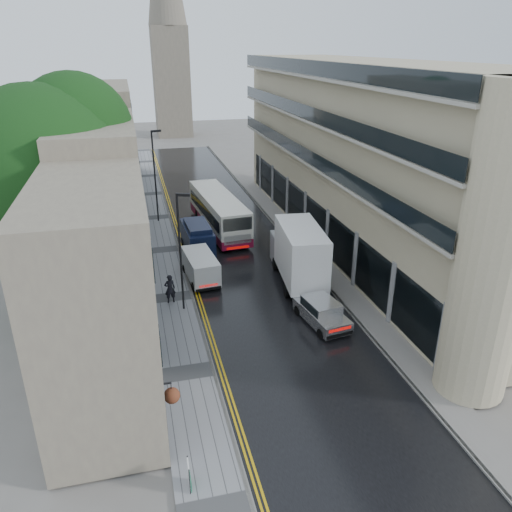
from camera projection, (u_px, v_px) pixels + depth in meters
name	position (u px, v px, depth m)	size (l,w,h in m)	color
road	(234.00, 244.00, 41.05)	(9.00, 85.00, 0.02)	black
left_sidewalk	(162.00, 250.00, 39.72)	(2.70, 85.00, 0.12)	gray
right_sidewalk	(296.00, 238.00, 42.24)	(1.80, 85.00, 0.12)	slate
old_shop_row	(107.00, 172.00, 38.81)	(4.50, 56.00, 12.00)	gray
modern_block	(364.00, 157.00, 39.28)	(8.00, 40.00, 14.00)	#BBAE8B
church_spire	(167.00, 12.00, 81.93)	(6.40, 6.40, 40.00)	#746A5C
tree_near	(47.00, 199.00, 28.83)	(10.56, 10.56, 13.89)	black
tree_far	(73.00, 163.00, 40.77)	(9.24, 9.24, 12.46)	black
cream_bus	(215.00, 226.00, 40.57)	(2.60, 11.46, 3.12)	white
white_lorry	(287.00, 267.00, 31.67)	(2.47, 8.23, 4.32)	white
silver_hatchback	(322.00, 326.00, 27.66)	(1.77, 4.05, 1.52)	silver
white_van	(193.00, 278.00, 32.95)	(1.83, 4.26, 1.93)	silver
navy_van	(190.00, 245.00, 37.45)	(1.96, 4.91, 2.50)	black
pedestrian	(170.00, 289.00, 31.26)	(0.69, 0.45, 1.90)	black
lamp_post_near	(180.00, 254.00, 29.45)	(0.83, 0.18, 7.33)	black
lamp_post_far	(155.00, 177.00, 44.58)	(0.92, 0.20, 8.19)	black
estate_sign	(189.00, 475.00, 18.24)	(0.08, 0.67, 1.11)	white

